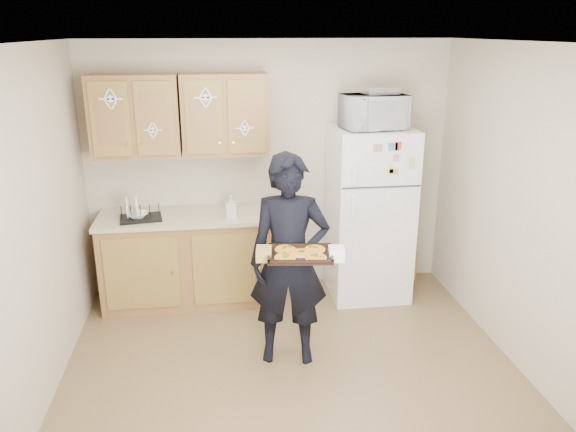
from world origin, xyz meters
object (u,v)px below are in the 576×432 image
Objects in this scene: refrigerator at (369,214)px; baking_tray at (300,255)px; person at (289,261)px; microwave at (374,112)px; dish_rack at (140,211)px.

baking_tray is at bearing -123.09° from refrigerator.
baking_tray is at bearing -74.88° from person.
refrigerator is at bearing 64.47° from baking_tray.
dish_rack is (-2.18, 0.02, -0.88)m from microwave.
person is at bearing -40.50° from dish_rack.
baking_tray is 0.82× the size of microwave.
dish_rack is (-1.25, 1.07, 0.12)m from person.
baking_tray is 1.88m from dish_rack.
microwave reaches higher than dish_rack.
microwave is 2.35m from dish_rack.
refrigerator is at bearing 56.71° from person.
dish_rack is (-1.29, 1.37, -0.05)m from baking_tray.
dish_rack is at bearing 147.06° from person.
person reaches higher than baking_tray.
dish_rack reaches higher than baking_tray.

